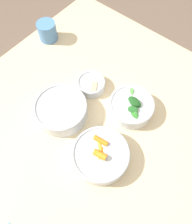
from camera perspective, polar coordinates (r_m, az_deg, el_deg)
The scene contains 7 objects.
ground_plane at distance 1.53m, azimuth 0.76°, elevation -14.62°, with size 10.00×10.00×0.00m, color brown.
dining_table at distance 0.91m, azimuth 1.24°, elevation -5.60°, with size 1.08×1.05×0.76m.
bowl_carrots at distance 0.74m, azimuth 1.21°, elevation -11.15°, with size 0.19×0.19×0.07m.
bowl_greens at distance 0.82m, azimuth 9.19°, elevation 1.38°, with size 0.17×0.17×0.08m.
bowl_beans_hotdog at distance 0.81m, azimuth -9.00°, elevation 0.49°, with size 0.19×0.19×0.07m.
bowl_cookies at distance 0.87m, azimuth -1.27°, elevation 7.33°, with size 0.11×0.11×0.04m.
cup at distance 1.06m, azimuth -12.59°, elevation 19.92°, with size 0.08×0.08×0.08m.
Camera 1 is at (-0.20, 0.27, 1.50)m, focal length 35.00 mm.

